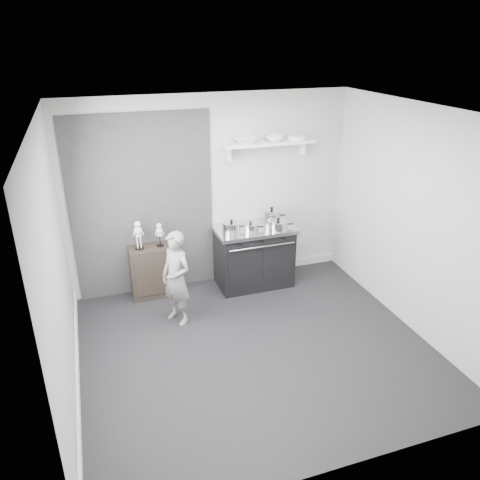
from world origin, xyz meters
name	(u,v)px	position (x,y,z in m)	size (l,w,h in m)	color
ground	(254,347)	(0.00, 0.00, 0.00)	(4.00, 4.00, 0.00)	black
room_shell	(244,214)	(-0.09, 0.15, 1.64)	(4.02, 3.62, 2.71)	#B9B9B6
wall_shelf	(269,144)	(0.80, 1.68, 2.01)	(1.30, 0.26, 0.24)	white
stove	(254,255)	(0.52, 1.48, 0.45)	(1.11, 0.69, 0.89)	black
side_cabinet	(151,271)	(-0.93, 1.61, 0.37)	(0.56, 0.33, 0.73)	black
child	(176,278)	(-0.72, 0.85, 0.61)	(0.45, 0.29, 1.22)	gray
pot_front_left	(232,227)	(0.17, 1.41, 0.96)	(0.33, 0.25, 0.19)	silver
pot_back_right	(272,216)	(0.83, 1.58, 0.99)	(0.35, 0.26, 0.24)	silver
pot_front_right	(278,225)	(0.81, 1.29, 0.96)	(0.36, 0.27, 0.18)	silver
pot_front_center	(251,227)	(0.43, 1.34, 0.95)	(0.29, 0.21, 0.15)	silver
skeleton_full	(138,233)	(-1.06, 1.61, 0.96)	(0.13, 0.08, 0.46)	white
skeleton_torso	(159,233)	(-0.78, 1.61, 0.92)	(0.11, 0.07, 0.38)	white
bowl_large	(246,140)	(0.47, 1.67, 2.08)	(0.32, 0.32, 0.08)	white
bowl_small	(274,138)	(0.88, 1.67, 2.08)	(0.25, 0.25, 0.08)	white
plate_stack	(297,137)	(1.21, 1.67, 2.07)	(0.27, 0.27, 0.06)	white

